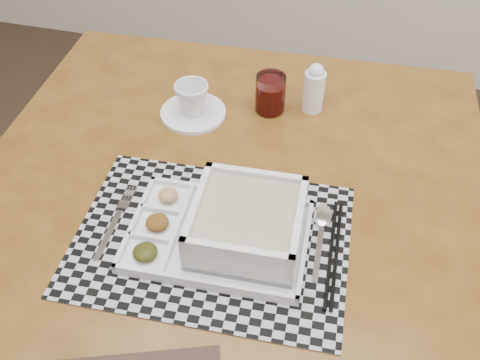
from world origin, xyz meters
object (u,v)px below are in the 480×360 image
at_px(dining_table, 227,215).
at_px(serving_tray, 238,227).
at_px(juice_glass, 270,95).
at_px(creamer_bottle, 314,88).
at_px(cup, 192,98).

distance_m(dining_table, serving_tray, 0.18).
bearing_deg(dining_table, serving_tray, -65.68).
bearing_deg(juice_glass, creamer_bottle, 17.27).
relative_size(dining_table, juice_glass, 11.98).
bearing_deg(dining_table, juice_glass, 83.92).
relative_size(serving_tray, juice_glass, 3.64).
relative_size(serving_tray, creamer_bottle, 2.76).
xyz_separation_m(dining_table, serving_tray, (0.06, -0.12, 0.12)).
xyz_separation_m(cup, juice_glass, (0.17, 0.06, -0.00)).
xyz_separation_m(dining_table, creamer_bottle, (0.12, 0.30, 0.14)).
xyz_separation_m(dining_table, juice_glass, (0.03, 0.27, 0.12)).
height_order(serving_tray, creamer_bottle, creamer_bottle).
height_order(dining_table, serving_tray, serving_tray).
distance_m(cup, juice_glass, 0.18).
height_order(serving_tray, cup, serving_tray).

